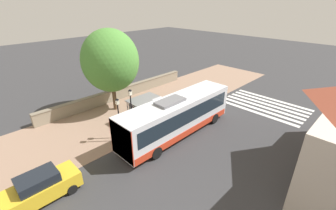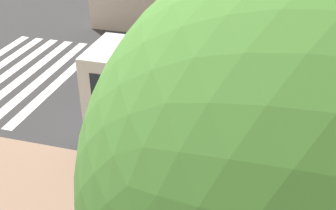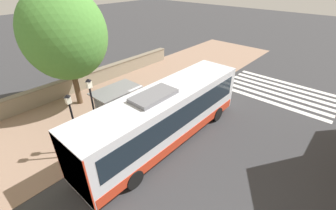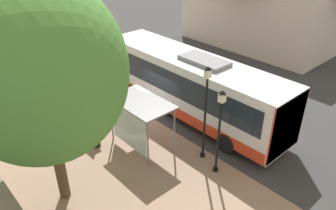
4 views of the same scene
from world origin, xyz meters
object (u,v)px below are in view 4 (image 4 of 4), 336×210
(street_lamp_far, at_px, (219,126))
(bus, at_px, (191,84))
(bench, at_px, (90,135))
(shade_tree, at_px, (40,71))
(street_lamp_near, at_px, (206,107))
(pedestrian, at_px, (114,78))
(bus_shelter, at_px, (138,110))

(street_lamp_far, bearing_deg, bus, 57.65)
(bench, bearing_deg, street_lamp_far, -61.76)
(bus, relative_size, shade_tree, 1.35)
(bus, relative_size, street_lamp_near, 2.56)
(street_lamp_far, relative_size, shade_tree, 0.46)
(street_lamp_far, distance_m, shade_tree, 7.14)
(bus, bearing_deg, pedestrian, 107.67)
(bus_shelter, xyz_separation_m, pedestrian, (2.40, 5.68, -1.04))
(street_lamp_far, bearing_deg, street_lamp_near, 73.32)
(bus_shelter, xyz_separation_m, bench, (-1.64, 1.94, -1.62))
(pedestrian, relative_size, bench, 1.23)
(bus_shelter, height_order, street_lamp_near, street_lamp_near)
(pedestrian, height_order, street_lamp_far, street_lamp_far)
(bench, relative_size, street_lamp_far, 0.36)
(bus, distance_m, shade_tree, 9.10)
(street_lamp_near, bearing_deg, bus_shelter, 123.21)
(street_lamp_far, bearing_deg, pedestrian, 83.74)
(bus, height_order, shade_tree, shade_tree)
(street_lamp_near, bearing_deg, street_lamp_far, -106.68)
(bus, distance_m, bus_shelter, 4.07)
(bus, relative_size, street_lamp_far, 2.93)
(pedestrian, distance_m, street_lamp_far, 9.49)
(street_lamp_far, bearing_deg, bench, 118.24)
(bus, height_order, street_lamp_far, street_lamp_far)
(bus, height_order, bench, bus)
(bus, xyz_separation_m, street_lamp_near, (-2.34, -3.13, 0.82))
(bus_shelter, bearing_deg, bench, 130.15)
(street_lamp_far, bearing_deg, shade_tree, 151.10)
(pedestrian, height_order, bench, pedestrian)
(bus_shelter, relative_size, pedestrian, 1.76)
(bus_shelter, height_order, street_lamp_far, street_lamp_far)
(pedestrian, relative_size, shade_tree, 0.21)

